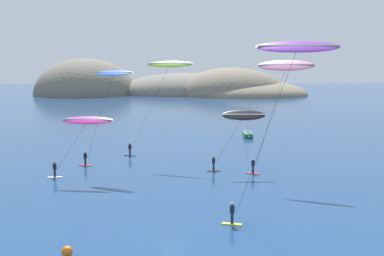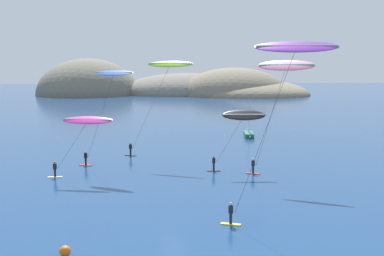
{
  "view_description": "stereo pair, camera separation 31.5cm",
  "coord_description": "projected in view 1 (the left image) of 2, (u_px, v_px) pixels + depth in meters",
  "views": [
    {
      "loc": [
        -8.78,
        -23.17,
        11.59
      ],
      "look_at": [
        -4.12,
        26.61,
        5.13
      ],
      "focal_mm": 45.0,
      "sensor_mm": 36.0,
      "label": 1
    },
    {
      "loc": [
        -8.46,
        -23.2,
        11.59
      ],
      "look_at": [
        -4.12,
        26.61,
        5.13
      ],
      "focal_mm": 45.0,
      "sensor_mm": 36.0,
      "label": 2
    }
  ],
  "objects": [
    {
      "name": "kitesurfer_magenta",
      "position": [
        85.0,
        125.0,
        49.13
      ],
      "size": [
        7.12,
        2.36,
        6.51
      ],
      "color": "silver",
      "rests_on": "ground"
    },
    {
      "name": "sailboat_near",
      "position": [
        248.0,
        133.0,
        79.16
      ],
      "size": [
        1.99,
        5.96,
        5.7
      ],
      "color": "#23664C",
      "rests_on": "ground"
    },
    {
      "name": "marker_buoy",
      "position": [
        67.0,
        252.0,
        29.31
      ],
      "size": [
        0.7,
        0.7,
        0.7
      ],
      "primitive_type": "sphere",
      "color": "orange",
      "rests_on": "ground"
    },
    {
      "name": "headland_island",
      "position": [
        171.0,
        94.0,
        197.76
      ],
      "size": [
        110.75,
        59.66,
        29.39
      ],
      "color": "#7A705B",
      "rests_on": "ground"
    },
    {
      "name": "kitesurfer_black",
      "position": [
        241.0,
        119.0,
        52.77
      ],
      "size": [
        6.45,
        1.79,
        6.83
      ],
      "color": "#2D2D33",
      "rests_on": "ground"
    },
    {
      "name": "kitesurfer_pink",
      "position": [
        284.0,
        72.0,
        49.42
      ],
      "size": [
        6.64,
        4.16,
        12.26
      ],
      "color": "red",
      "rests_on": "ground"
    },
    {
      "name": "kitesurfer_purple",
      "position": [
        293.0,
        59.0,
        33.24
      ],
      "size": [
        8.01,
        2.85,
        13.4
      ],
      "color": "yellow",
      "rests_on": "ground"
    },
    {
      "name": "kitesurfer_lime",
      "position": [
        166.0,
        71.0,
        59.5
      ],
      "size": [
        8.88,
        4.61,
        12.29
      ],
      "color": "#2D2D33",
      "rests_on": "ground"
    },
    {
      "name": "kitesurfer_blue",
      "position": [
        111.0,
        80.0,
        53.32
      ],
      "size": [
        6.92,
        4.59,
        11.21
      ],
      "color": "red",
      "rests_on": "ground"
    }
  ]
}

